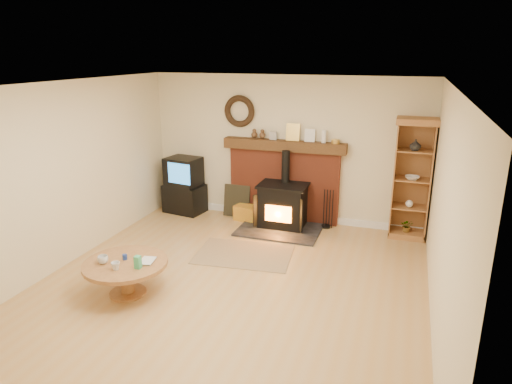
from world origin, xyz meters
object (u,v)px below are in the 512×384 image
(curio_cabinet, at_px, (412,179))
(wood_stove, at_px, (282,207))
(tv_unit, at_px, (184,186))
(coffee_table, at_px, (125,268))

(curio_cabinet, bearing_deg, wood_stove, -172.42)
(wood_stove, distance_m, tv_unit, 2.01)
(wood_stove, relative_size, coffee_table, 1.33)
(tv_unit, relative_size, curio_cabinet, 0.54)
(wood_stove, distance_m, coffee_table, 3.14)
(tv_unit, xyz_separation_m, coffee_table, (0.74, -3.07, -0.15))
(wood_stove, bearing_deg, tv_unit, 174.53)
(tv_unit, bearing_deg, wood_stove, -5.47)
(wood_stove, height_order, curio_cabinet, curio_cabinet)
(curio_cabinet, height_order, coffee_table, curio_cabinet)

